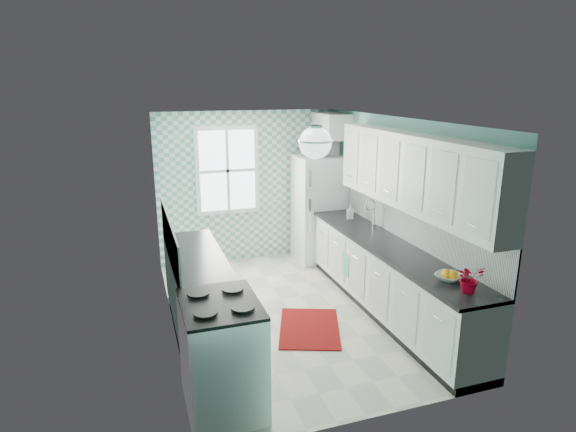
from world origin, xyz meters
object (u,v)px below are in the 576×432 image
object	(u,v)px
ceiling_light	(315,143)
microwave	(320,147)
fridge	(319,208)
stove	(222,353)
fruit_bowl	(449,277)
sink	(362,229)
potted_plant	(470,278)

from	to	relation	value
ceiling_light	microwave	xyz separation A→B (m)	(1.11, 2.58, -0.40)
fridge	stove	xyz separation A→B (m)	(-2.31, -3.38, -0.34)
ceiling_light	fridge	bearing A→B (deg)	66.75
fruit_bowl	microwave	bearing A→B (deg)	91.53
sink	microwave	bearing A→B (deg)	94.65
fridge	fruit_bowl	distance (m)	3.38
potted_plant	stove	bearing A→B (deg)	172.54
fridge	potted_plant	world-z (taller)	fridge
fruit_bowl	microwave	size ratio (longest dim) A/B	0.50
ceiling_light	fridge	distance (m)	3.16
potted_plant	ceiling_light	bearing A→B (deg)	137.27
potted_plant	microwave	bearing A→B (deg)	91.40
stove	potted_plant	bearing A→B (deg)	-4.84
stove	fruit_bowl	bearing A→B (deg)	2.64
sink	microwave	xyz separation A→B (m)	(-0.09, 1.41, 0.99)
stove	potted_plant	size ratio (longest dim) A/B	3.62
fridge	potted_plant	size ratio (longest dim) A/B	6.17
stove	fruit_bowl	size ratio (longest dim) A/B	3.85
ceiling_light	stove	size ratio (longest dim) A/B	0.34
microwave	ceiling_light	bearing A→B (deg)	64.13
fridge	sink	xyz separation A→B (m)	(0.09, -1.41, 0.04)
ceiling_light	microwave	size ratio (longest dim) A/B	0.65
fridge	potted_plant	distance (m)	3.70
ceiling_light	fruit_bowl	size ratio (longest dim) A/B	1.30
ceiling_light	sink	world-z (taller)	ceiling_light
ceiling_light	fruit_bowl	distance (m)	1.97
stove	ceiling_light	bearing A→B (deg)	36.14
fruit_bowl	potted_plant	distance (m)	0.33
fridge	microwave	size ratio (longest dim) A/B	3.31
ceiling_light	fridge	size ratio (longest dim) A/B	0.20
ceiling_light	fruit_bowl	xyz separation A→B (m)	(1.20, -0.79, -1.35)
ceiling_light	microwave	distance (m)	2.84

